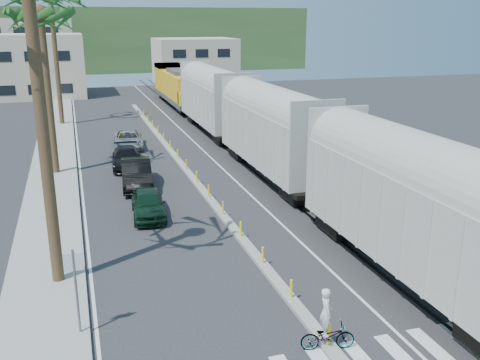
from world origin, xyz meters
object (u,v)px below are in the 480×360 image
car_lead (148,204)px  street_sign (75,280)px  car_second (136,174)px  cyclist (327,330)px

car_lead → street_sign: bearing=-105.3°
car_lead → car_second: bearing=93.7°
car_lead → cyclist: bearing=-70.7°
cyclist → street_sign: bearing=78.9°
cyclist → car_second: bearing=22.4°
street_sign → cyclist: bearing=-22.8°
street_sign → cyclist: 7.94m
car_lead → cyclist: cyclist is taller
car_second → cyclist: bearing=-75.2°
car_second → cyclist: 18.99m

